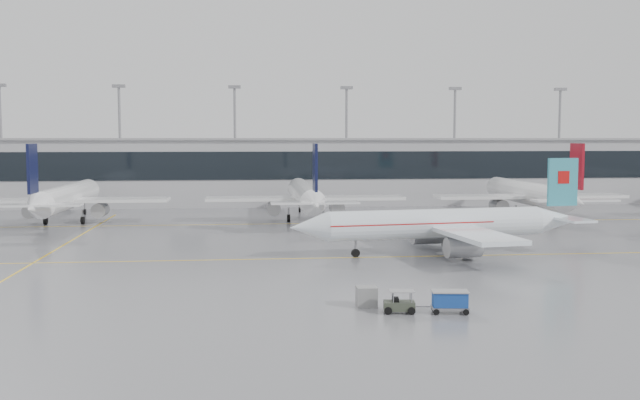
{
  "coord_description": "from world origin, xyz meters",
  "views": [
    {
      "loc": [
        -8.65,
        -72.65,
        12.44
      ],
      "look_at": [
        0.0,
        12.0,
        5.0
      ],
      "focal_mm": 40.0,
      "sensor_mm": 36.0,
      "label": 1
    }
  ],
  "objects": [
    {
      "name": "terminal",
      "position": [
        0.0,
        62.0,
        6.0
      ],
      "size": [
        180.0,
        15.0,
        12.0
      ],
      "primitive_type": "cube",
      "color": "#A5A5A9",
      "rests_on": "ground"
    },
    {
      "name": "parked_jet_c",
      "position": [
        -0.0,
        33.69,
        3.71
      ],
      "size": [
        29.64,
        36.96,
        11.72
      ],
      "rotation": [
        0.0,
        0.0,
        1.57
      ],
      "color": "white",
      "rests_on": "ground"
    },
    {
      "name": "air_canada_jet",
      "position": [
        12.65,
        1.5,
        3.19
      ],
      "size": [
        33.52,
        26.23,
        10.2
      ],
      "rotation": [
        0.0,
        0.0,
        3.28
      ],
      "color": "white",
      "rests_on": "ground"
    },
    {
      "name": "gse_unit",
      "position": [
        0.04,
        -21.46,
        0.74
      ],
      "size": [
        1.5,
        1.39,
        1.48
      ],
      "primitive_type": "cube",
      "rotation": [
        0.0,
        0.0,
        -0.01
      ],
      "color": "gray",
      "rests_on": "ground"
    },
    {
      "name": "taxi_line_cross",
      "position": [
        -30.0,
        15.0,
        0.01
      ],
      "size": [
        0.25,
        60.0,
        0.01
      ],
      "primitive_type": "cube",
      "color": "#E9B213",
      "rests_on": "ground"
    },
    {
      "name": "terminal_roof",
      "position": [
        0.0,
        62.0,
        12.2
      ],
      "size": [
        182.0,
        16.0,
        0.4
      ],
      "primitive_type": "cube",
      "color": "gray",
      "rests_on": "ground"
    },
    {
      "name": "taxi_line_main",
      "position": [
        0.0,
        0.0,
        0.01
      ],
      "size": [
        120.0,
        0.25,
        0.01
      ],
      "primitive_type": "cube",
      "color": "#E9B213",
      "rests_on": "ground"
    },
    {
      "name": "baggage_cart",
      "position": [
        5.62,
        -24.03,
        0.94
      ],
      "size": [
        2.76,
        1.76,
        1.61
      ],
      "rotation": [
        0.0,
        0.0,
        -0.13
      ],
      "color": "gray",
      "rests_on": "ground"
    },
    {
      "name": "parked_jet_d",
      "position": [
        35.0,
        33.69,
        3.71
      ],
      "size": [
        29.64,
        36.96,
        11.72
      ],
      "rotation": [
        0.0,
        0.0,
        1.57
      ],
      "color": "white",
      "rests_on": "ground"
    },
    {
      "name": "parked_jet_b",
      "position": [
        -35.0,
        33.69,
        3.71
      ],
      "size": [
        29.64,
        36.96,
        11.72
      ],
      "rotation": [
        0.0,
        0.0,
        1.57
      ],
      "color": "white",
      "rests_on": "ground"
    },
    {
      "name": "ground",
      "position": [
        0.0,
        0.0,
        0.0
      ],
      "size": [
        320.0,
        320.0,
        0.0
      ],
      "primitive_type": "plane",
      "color": "gray",
      "rests_on": "ground"
    },
    {
      "name": "taxi_line_north",
      "position": [
        0.0,
        30.0,
        0.01
      ],
      "size": [
        120.0,
        0.25,
        0.01
      ],
      "primitive_type": "cube",
      "color": "#E9B213",
      "rests_on": "ground"
    },
    {
      "name": "baggage_tug",
      "position": [
        2.05,
        -23.58,
        0.56
      ],
      "size": [
        3.35,
        1.63,
        1.6
      ],
      "rotation": [
        0.0,
        0.0,
        -0.13
      ],
      "color": "#383F32",
      "rests_on": "ground"
    },
    {
      "name": "light_masts",
      "position": [
        0.0,
        68.0,
        13.34
      ],
      "size": [
        156.4,
        1.0,
        22.6
      ],
      "color": "gray",
      "rests_on": "ground"
    },
    {
      "name": "terminal_glass",
      "position": [
        0.0,
        54.45,
        7.5
      ],
      "size": [
        180.0,
        0.2,
        5.0
      ],
      "primitive_type": "cube",
      "color": "black",
      "rests_on": "ground"
    }
  ]
}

